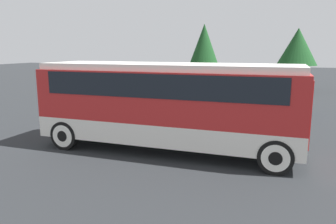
# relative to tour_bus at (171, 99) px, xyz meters

# --- Properties ---
(ground_plane) EXTENTS (120.00, 120.00, 0.00)m
(ground_plane) POSITION_rel_tour_bus_xyz_m (-0.10, 0.00, -1.86)
(ground_plane) COLOR #26282B
(tour_bus) EXTENTS (9.12, 2.66, 3.10)m
(tour_bus) POSITION_rel_tour_bus_xyz_m (0.00, 0.00, 0.00)
(tour_bus) COLOR silver
(tour_bus) RESTS_ON ground_plane
(parked_car_near) EXTENTS (4.23, 1.79, 1.40)m
(parked_car_near) POSITION_rel_tour_bus_xyz_m (2.70, 8.99, -1.16)
(parked_car_near) COLOR navy
(parked_car_near) RESTS_ON ground_plane
(parked_car_mid) EXTENTS (4.10, 1.90, 1.45)m
(parked_car_mid) POSITION_rel_tour_bus_xyz_m (-1.25, 7.67, -1.13)
(parked_car_mid) COLOR #7A6B5B
(parked_car_mid) RESTS_ON ground_plane
(tree_left) EXTENTS (3.01, 3.01, 5.78)m
(tree_left) POSITION_rel_tour_bus_xyz_m (-3.20, 18.43, 1.84)
(tree_left) COLOR brown
(tree_left) RESTS_ON ground_plane
(tree_center) EXTENTS (3.37, 3.37, 5.36)m
(tree_center) POSITION_rel_tour_bus_xyz_m (4.65, 20.01, 1.91)
(tree_center) COLOR brown
(tree_center) RESTS_ON ground_plane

